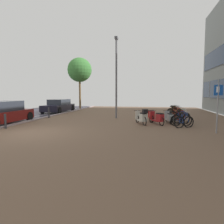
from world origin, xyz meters
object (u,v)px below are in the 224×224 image
at_px(bicycle_rack_02, 181,119).
at_px(bicycle_rack_07, 176,114).
at_px(bicycle_rack_00, 184,122).
at_px(bicycle_rack_08, 173,113).
at_px(bicycle_rack_05, 176,115).
at_px(lamp_post, 116,74).
at_px(street_tree, 80,70).
at_px(scooter_near, 158,118).
at_px(bollard_near, 5,121).
at_px(parked_car_far, 59,106).
at_px(bicycle_rack_09, 175,112).
at_px(bicycle_rack_01, 181,120).
at_px(parking_sign, 218,103).
at_px(bollard_far, 49,113).
at_px(bicycle_rack_04, 177,116).
at_px(bicycle_rack_06, 176,114).
at_px(bicycle_rack_03, 182,117).
at_px(scooter_far, 151,116).
at_px(bicycle_rack_10, 174,111).
at_px(scooter_mid, 142,117).
at_px(scooter_extra, 169,117).
at_px(parked_car_near, 2,113).

distance_m(bicycle_rack_02, bicycle_rack_07, 3.31).
bearing_deg(bicycle_rack_00, bicycle_rack_08, 89.95).
bearing_deg(bicycle_rack_07, bicycle_rack_05, -94.50).
height_order(lamp_post, street_tree, street_tree).
relative_size(bicycle_rack_02, bicycle_rack_07, 0.99).
distance_m(scooter_near, bollard_near, 8.80).
bearing_deg(parked_car_far, lamp_post, -30.75).
height_order(bicycle_rack_00, bicycle_rack_09, bicycle_rack_09).
xyz_separation_m(bicycle_rack_00, street_tree, (-10.26, 11.60, 4.38)).
bearing_deg(bicycle_rack_01, bicycle_rack_02, 82.89).
bearing_deg(parking_sign, bollard_far, 159.38).
height_order(bicycle_rack_04, scooter_near, bicycle_rack_04).
distance_m(bicycle_rack_06, scooter_near, 3.42).
bearing_deg(bollard_near, bicycle_rack_05, 29.19).
distance_m(bicycle_rack_00, bicycle_rack_03, 1.99).
bearing_deg(bollard_near, parking_sign, 3.69).
distance_m(bicycle_rack_05, street_tree, 13.90).
distance_m(parked_car_far, parking_sign, 15.32).
bearing_deg(bicycle_rack_09, parking_sign, -81.75).
bearing_deg(street_tree, parking_sign, -48.40).
xyz_separation_m(bicycle_rack_08, scooter_far, (-1.78, -3.20, 0.05)).
bearing_deg(parking_sign, parked_car_far, 144.23).
xyz_separation_m(bicycle_rack_01, parking_sign, (1.33, -2.06, 1.11)).
height_order(bicycle_rack_05, bicycle_rack_07, bicycle_rack_05).
height_order(bicycle_rack_01, bicycle_rack_10, bicycle_rack_01).
relative_size(bicycle_rack_03, scooter_near, 0.76).
distance_m(bicycle_rack_00, bicycle_rack_06, 3.97).
distance_m(bicycle_rack_01, bicycle_rack_04, 1.99).
bearing_deg(scooter_mid, scooter_extra, 26.69).
relative_size(parked_car_near, street_tree, 0.69).
distance_m(bicycle_rack_08, bollard_near, 12.19).
relative_size(bicycle_rack_07, lamp_post, 0.20).
xyz_separation_m(scooter_near, bollard_far, (-8.27, 1.84, 0.02)).
distance_m(lamp_post, bollard_near, 8.28).
height_order(bicycle_rack_08, scooter_far, bicycle_rack_08).
distance_m(bicycle_rack_07, bollard_near, 11.89).
xyz_separation_m(bicycle_rack_02, bollard_far, (-9.71, 1.40, 0.08)).
bearing_deg(bicycle_rack_01, parking_sign, -57.08).
height_order(scooter_near, scooter_far, scooter_near).
xyz_separation_m(parked_car_far, lamp_post, (6.67, -3.97, 2.78)).
xyz_separation_m(bicycle_rack_05, scooter_near, (-1.42, -2.42, 0.06)).
height_order(bicycle_rack_06, bicycle_rack_07, bicycle_rack_06).
relative_size(bicycle_rack_01, scooter_near, 0.83).
relative_size(bicycle_rack_05, scooter_near, 0.80).
height_order(bicycle_rack_09, bollard_far, bicycle_rack_09).
bearing_deg(bicycle_rack_07, bollard_far, -168.99).
relative_size(bicycle_rack_05, bicycle_rack_08, 1.02).
xyz_separation_m(bicycle_rack_04, street_tree, (-10.24, 8.95, 4.35)).
distance_m(scooter_mid, street_tree, 14.10).
xyz_separation_m(bicycle_rack_00, parked_car_near, (-11.06, -0.64, 0.34)).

